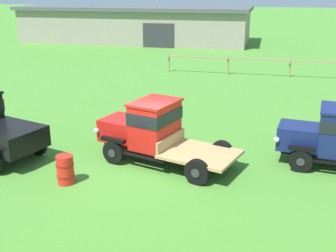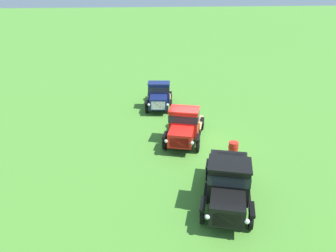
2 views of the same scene
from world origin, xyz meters
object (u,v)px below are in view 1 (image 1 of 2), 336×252
Objects in this scene: farm_shed at (136,24)px; oil_drum_beside_row at (65,170)px; vintage_truck_second_in_line at (152,130)px; vintage_truck_midrow_center at (331,137)px.

farm_shed is 26.88× the size of oil_drum_beside_row.
vintage_truck_second_in_line is 1.11× the size of vintage_truck_midrow_center.
vintage_truck_second_in_line is 6.10m from vintage_truck_midrow_center.
vintage_truck_second_in_line reaches higher than oil_drum_beside_row.
vintage_truck_second_in_line is 3.33m from oil_drum_beside_row.
farm_shed reaches higher than vintage_truck_midrow_center.
oil_drum_beside_row is at bearing -130.98° from vintage_truck_second_in_line.
oil_drum_beside_row is (-8.17, -3.42, -0.59)m from vintage_truck_midrow_center.
farm_shed reaches higher than oil_drum_beside_row.
oil_drum_beside_row is (-2.14, -2.47, -0.66)m from vintage_truck_second_in_line.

